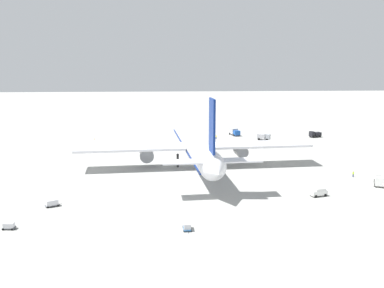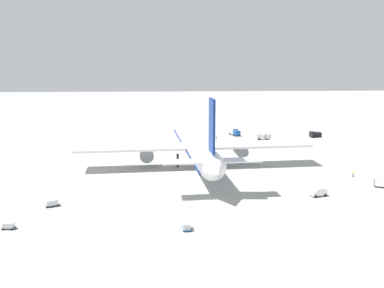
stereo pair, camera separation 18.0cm
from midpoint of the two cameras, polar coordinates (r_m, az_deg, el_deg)
ground_plane at (r=135.36m, az=0.13°, el=-2.59°), size 600.00×600.00×0.00m
airliner at (r=132.55m, az=0.18°, el=0.20°), size 79.24×70.72×22.99m
service_truck_0 at (r=176.24m, az=9.26°, el=0.95°), size 4.20×5.43×2.53m
service_truck_1 at (r=186.07m, az=5.48°, el=1.62°), size 6.59×4.22×2.92m
service_truck_2 at (r=122.74m, az=23.19°, el=-4.20°), size 6.77×4.87×2.76m
service_truck_3 at (r=187.50m, az=15.67°, el=1.24°), size 3.70×5.23×2.51m
service_van at (r=108.23m, az=16.09°, el=-5.99°), size 2.92×4.39×1.97m
baggage_cart_0 at (r=91.75m, az=-22.76°, el=-9.76°), size 1.69×2.93×1.28m
baggage_cart_1 at (r=84.57m, az=-0.71°, el=-10.58°), size 3.35×1.58×1.41m
baggage_cart_2 at (r=101.78m, az=-17.77°, el=-7.30°), size 2.63×3.50×1.49m
ground_worker_0 at (r=177.06m, az=3.13°, el=0.92°), size 0.56×0.56×1.62m
ground_worker_1 at (r=128.12m, az=20.18°, el=-3.69°), size 0.56×0.56×1.64m
traffic_cone_0 at (r=155.56m, az=-14.05°, el=-1.02°), size 0.36×0.36×0.55m
traffic_cone_1 at (r=180.23m, az=-12.56°, el=0.68°), size 0.36×0.36×0.55m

